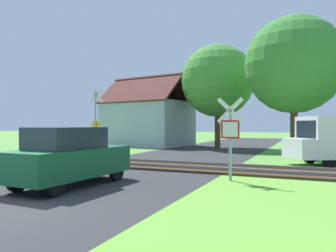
% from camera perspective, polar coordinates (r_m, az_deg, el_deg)
% --- Properties ---
extents(road_asphalt, '(7.30, 80.00, 0.01)m').
position_cam_1_polar(road_asphalt, '(9.87, -19.49, -10.60)').
color(road_asphalt, '#2D2D30').
rests_on(road_asphalt, ground).
extents(rail_track, '(60.00, 2.60, 0.22)m').
position_cam_1_polar(rail_track, '(14.79, -3.34, -6.77)').
color(rail_track, '#422D1E').
rests_on(rail_track, ground).
extents(stop_sign_near, '(0.88, 0.17, 2.77)m').
position_cam_1_polar(stop_sign_near, '(10.99, 10.79, -1.20)').
color(stop_sign_near, '#9E9EA5').
rests_on(stop_sign_near, ground).
extents(crossing_sign_far, '(0.88, 0.14, 3.96)m').
position_cam_1_polar(crossing_sign_far, '(18.79, -12.48, 1.09)').
color(crossing_sign_far, '#9E9EA5').
rests_on(crossing_sign_far, ground).
extents(house, '(8.47, 6.71, 6.29)m').
position_cam_1_polar(house, '(29.72, -3.62, 0.75)').
color(house, '#99A3B7').
rests_on(house, ground).
extents(tree_center, '(5.86, 5.86, 8.36)m').
position_cam_1_polar(tree_center, '(27.00, 8.63, 7.78)').
color(tree_center, '#513823').
rests_on(tree_center, ground).
extents(tree_right, '(6.13, 6.13, 8.71)m').
position_cam_1_polar(tree_right, '(22.43, 21.09, 9.90)').
color(tree_right, '#513823').
rests_on(tree_right, ground).
extents(parked_car, '(1.82, 4.07, 1.78)m').
position_cam_1_polar(parked_car, '(10.34, -16.69, -5.12)').
color(parked_car, '#144C2D').
rests_on(parked_car, ground).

